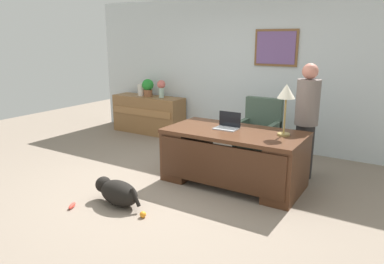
{
  "coord_description": "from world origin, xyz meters",
  "views": [
    {
      "loc": [
        2.57,
        -3.59,
        1.94
      ],
      "look_at": [
        0.17,
        0.3,
        0.75
      ],
      "focal_mm": 33.53,
      "sensor_mm": 36.0,
      "label": 1
    }
  ],
  "objects": [
    {
      "name": "credenza",
      "position": [
        -2.12,
        2.25,
        0.39
      ],
      "size": [
        1.58,
        0.5,
        0.78
      ],
      "color": "olive",
      "rests_on": "ground_plane"
    },
    {
      "name": "dog_toy_ball",
      "position": [
        0.18,
        -0.78,
        0.04
      ],
      "size": [
        0.07,
        0.07,
        0.07
      ],
      "primitive_type": "sphere",
      "color": "orange",
      "rests_on": "ground_plane"
    },
    {
      "name": "person_standing",
      "position": [
        1.36,
        1.39,
        0.84
      ],
      "size": [
        0.32,
        0.32,
        1.63
      ],
      "color": "#262323",
      "rests_on": "ground_plane"
    },
    {
      "name": "vase_with_flowers",
      "position": [
        -1.77,
        2.25,
        1.0
      ],
      "size": [
        0.17,
        0.17,
        0.36
      ],
      "color": "#A1C4B4",
      "rests_on": "credenza"
    },
    {
      "name": "desk_lamp",
      "position": [
        1.24,
        0.79,
        1.27
      ],
      "size": [
        0.22,
        0.22,
        0.65
      ],
      "color": "#9E8447",
      "rests_on": "desk"
    },
    {
      "name": "dog_toy_bone",
      "position": [
        -0.68,
        -1.03,
        0.03
      ],
      "size": [
        0.11,
        0.16,
        0.05
      ],
      "primitive_type": "ellipsoid",
      "rotation": [
        0.0,
        0.0,
        5.15
      ],
      "color": "#E53F33",
      "rests_on": "ground_plane"
    },
    {
      "name": "potted_plant",
      "position": [
        -2.12,
        2.25,
        0.98
      ],
      "size": [
        0.24,
        0.24,
        0.36
      ],
      "color": "brown",
      "rests_on": "credenza"
    },
    {
      "name": "armchair",
      "position": [
        0.58,
        1.68,
        0.47
      ],
      "size": [
        0.6,
        0.59,
        1.03
      ],
      "color": "#475B4C",
      "rests_on": "ground_plane"
    },
    {
      "name": "laptop",
      "position": [
        0.48,
        0.73,
        0.8
      ],
      "size": [
        0.32,
        0.22,
        0.22
      ],
      "color": "#B2B5BA",
      "rests_on": "desk"
    },
    {
      "name": "back_wall",
      "position": [
        0.0,
        2.6,
        1.35
      ],
      "size": [
        7.0,
        0.16,
        2.7
      ],
      "color": "silver",
      "rests_on": "ground_plane"
    },
    {
      "name": "dog_lying",
      "position": [
        -0.3,
        -0.67,
        0.16
      ],
      "size": [
        0.73,
        0.35,
        0.3
      ],
      "color": "black",
      "rests_on": "ground_plane"
    },
    {
      "name": "ground_plane",
      "position": [
        0.0,
        0.0,
        0.0
      ],
      "size": [
        12.0,
        12.0,
        0.0
      ],
      "primitive_type": "plane",
      "color": "gray"
    },
    {
      "name": "vase_empty",
      "position": [
        -2.3,
        2.25,
        0.9
      ],
      "size": [
        0.14,
        0.14,
        0.25
      ],
      "primitive_type": "cylinder",
      "color": "silver",
      "rests_on": "credenza"
    },
    {
      "name": "desk",
      "position": [
        0.61,
        0.63,
        0.41
      ],
      "size": [
        1.84,
        0.96,
        0.75
      ],
      "color": "#4C2B19",
      "rests_on": "ground_plane"
    }
  ]
}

